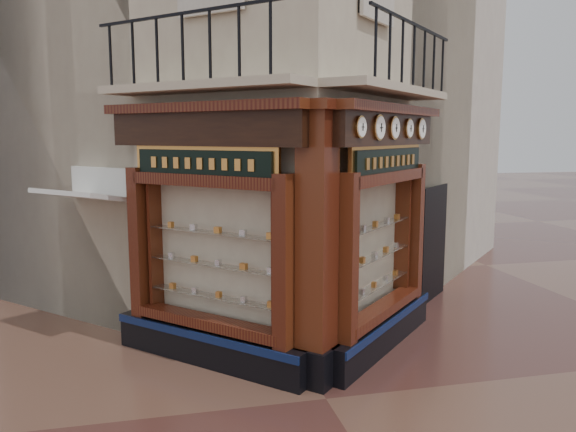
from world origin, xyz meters
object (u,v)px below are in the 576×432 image
object	(u,v)px
clock_b	(379,128)
clock_d	(409,128)
signboard_left	(203,163)
awning	(90,337)
corner_pilaster	(317,249)
clock_e	(421,129)
clock_a	(361,127)
clock_c	(394,128)
signboard_right	(388,161)

from	to	relation	value
clock_b	clock_d	world-z (taller)	clock_b
signboard_left	awning	bearing A→B (deg)	4.18
corner_pilaster	clock_e	world-z (taller)	corner_pilaster
clock_a	clock_e	size ratio (longest dim) A/B	0.83
clock_c	signboard_right	bearing A→B (deg)	58.08
signboard_right	clock_d	bearing A→B (deg)	-10.80
clock_d	awning	world-z (taller)	clock_d
corner_pilaster	signboard_left	xyz separation A→B (m)	(-1.46, 1.01, 1.15)
signboard_left	clock_d	bearing A→B (deg)	-129.44
corner_pilaster	clock_e	distance (m)	3.42
clock_d	signboard_left	xyz separation A→B (m)	(-3.41, -0.33, -0.52)
awning	clock_d	bearing A→B (deg)	-148.88
clock_a	awning	distance (m)	6.00
clock_b	clock_c	xyz separation A→B (m)	(0.43, 0.43, -0.00)
corner_pilaster	signboard_right	xyz separation A→B (m)	(1.46, 1.01, 1.15)
clock_d	awning	distance (m)	6.56
corner_pilaster	clock_c	size ratio (longest dim) A/B	10.96
signboard_left	clock_c	bearing A→B (deg)	-137.46
clock_a	awning	xyz separation A→B (m)	(-3.97, 2.66, -3.62)
clock_d	corner_pilaster	bearing A→B (deg)	169.61
clock_c	clock_a	bearing A→B (deg)	-180.00
awning	signboard_left	distance (m)	3.99
clock_c	clock_e	xyz separation A→B (m)	(0.90, 0.90, 0.00)
clock_c	clock_d	xyz separation A→B (m)	(0.46, 0.46, 0.00)
signboard_left	signboard_right	xyz separation A→B (m)	(2.92, 0.00, -0.00)
clock_d	signboard_left	bearing A→B (deg)	140.56
clock_a	clock_b	distance (m)	0.65
corner_pilaster	signboard_left	size ratio (longest dim) A/B	2.06
clock_c	signboard_left	world-z (taller)	clock_c
clock_d	clock_a	bearing A→B (deg)	-180.00
clock_d	clock_e	xyz separation A→B (m)	(0.44, 0.44, 0.00)
clock_c	clock_e	bearing A→B (deg)	-0.00
clock_a	clock_c	world-z (taller)	clock_c
clock_c	awning	size ratio (longest dim) A/B	0.23
clock_a	clock_c	size ratio (longest dim) A/B	0.85
clock_c	clock_e	distance (m)	1.27
corner_pilaster	awning	size ratio (longest dim) A/B	2.51
clock_e	awning	bearing A→B (deg)	126.33
clock_a	clock_b	bearing A→B (deg)	0.00
awning	signboard_right	xyz separation A→B (m)	(4.83, -1.65, 3.10)
clock_c	signboard_left	bearing A→B (deg)	132.54
clock_a	clock_c	bearing A→B (deg)	0.00
clock_a	awning	size ratio (longest dim) A/B	0.19
clock_a	clock_d	size ratio (longest dim) A/B	0.94
corner_pilaster	signboard_right	size ratio (longest dim) A/B	2.00
clock_b	corner_pilaster	bearing A→B (deg)	158.41
clock_b	signboard_left	xyz separation A→B (m)	(-2.53, 0.55, -0.52)
clock_a	signboard_left	xyz separation A→B (m)	(-2.07, 1.01, -0.52)
clock_b	awning	size ratio (longest dim) A/B	0.24
signboard_left	signboard_right	world-z (taller)	signboard_right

